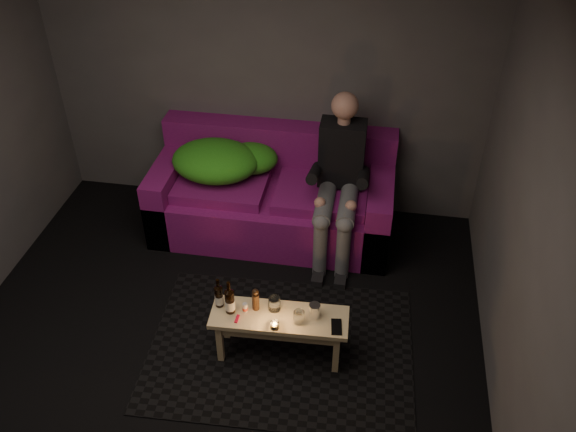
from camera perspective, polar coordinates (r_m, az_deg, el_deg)
name	(u,v)px	position (r m, az deg, el deg)	size (l,w,h in m)	color
floor	(208,376)	(4.62, -7.53, -14.66)	(4.50, 4.50, 0.00)	black
room	(207,149)	(3.85, -7.61, 6.23)	(4.50, 4.50, 4.50)	silver
rug	(281,348)	(4.74, -0.67, -12.21)	(1.98, 1.44, 0.01)	black
sofa	(274,197)	(5.64, -1.35, 1.76)	(2.15, 0.97, 0.93)	#700E62
green_blanket	(222,160)	(5.52, -6.21, 5.22)	(0.95, 0.65, 0.32)	#268317
person	(339,177)	(5.19, 4.81, 3.67)	(0.39, 0.89, 1.44)	black
coffee_table	(279,323)	(4.46, -0.81, -9.96)	(1.00, 0.36, 0.41)	tan
beer_bottle_a	(219,296)	(4.45, -6.48, -7.45)	(0.06, 0.06, 0.25)	black
beer_bottle_b	(230,301)	(4.39, -5.47, -7.91)	(0.07, 0.07, 0.28)	black
salt_shaker	(245,308)	(4.42, -4.04, -8.55)	(0.04, 0.04, 0.08)	silver
pepper_mill	(256,301)	(4.42, -3.04, -7.99)	(0.05, 0.05, 0.14)	black
tumbler_back	(274,304)	(4.42, -1.28, -8.20)	(0.09, 0.09, 0.11)	white
tealight	(275,325)	(4.32, -1.26, -10.18)	(0.07, 0.07, 0.05)	white
tumbler_front	(299,317)	(4.34, 1.04, -9.44)	(0.08, 0.08, 0.10)	white
steel_cup	(315,311)	(4.37, 2.50, -8.83)	(0.08, 0.08, 0.11)	silver
smartphone	(336,327)	(4.35, 4.56, -10.30)	(0.07, 0.15, 0.01)	black
red_lighter	(237,319)	(4.40, -4.79, -9.56)	(0.02, 0.07, 0.01)	red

